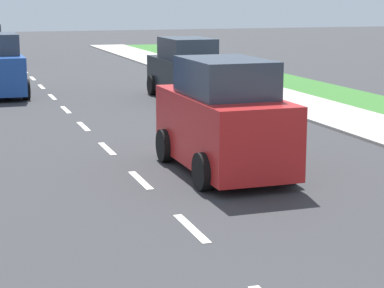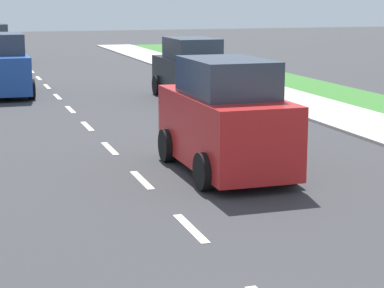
# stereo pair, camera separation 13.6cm
# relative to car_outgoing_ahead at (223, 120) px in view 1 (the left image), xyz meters

# --- Properties ---
(ground_plane) EXTENTS (96.00, 96.00, 0.00)m
(ground_plane) POSITION_rel_car_outgoing_ahead_xyz_m (-1.71, 12.14, -1.03)
(ground_plane) COLOR #333335
(lane_center_line) EXTENTS (0.14, 46.40, 0.01)m
(lane_center_line) POSITION_rel_car_outgoing_ahead_xyz_m (-1.71, 16.34, -1.02)
(lane_center_line) COLOR silver
(lane_center_line) RESTS_ON ground
(car_outgoing_ahead) EXTENTS (1.87, 3.86, 2.21)m
(car_outgoing_ahead) POSITION_rel_car_outgoing_ahead_xyz_m (0.00, 0.00, 0.00)
(car_outgoing_ahead) COLOR red
(car_outgoing_ahead) RESTS_ON ground
(car_parked_far) EXTENTS (1.89, 4.02, 2.03)m
(car_parked_far) POSITION_rel_car_outgoing_ahead_xyz_m (2.53, 10.05, -0.09)
(car_parked_far) COLOR black
(car_parked_far) RESTS_ON ground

